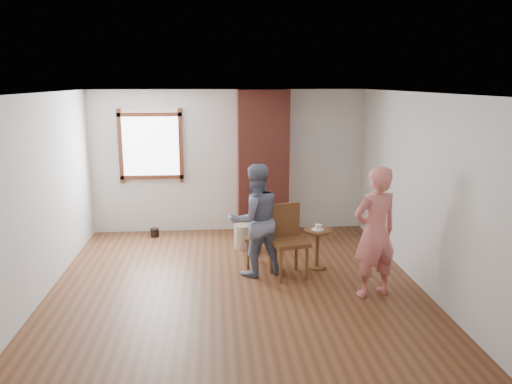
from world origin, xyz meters
TOP-DOWN VIEW (x-y plane):
  - ground at (0.00, 0.00)m, footprint 5.50×5.50m
  - room_shell at (-0.06, 0.61)m, footprint 5.04×5.52m
  - brick_chimney at (0.60, 2.50)m, footprint 0.90×0.50m
  - stoneware_crock at (0.19, 1.65)m, footprint 0.40×0.40m
  - dark_pot at (-1.36, 2.40)m, footprint 0.18×0.18m
  - dining_chair_left at (0.75, 0.42)m, footprint 0.58×0.58m
  - dining_chair_right at (0.43, 0.87)m, footprint 0.51×0.51m
  - side_table at (1.23, 0.63)m, footprint 0.40×0.40m
  - cake_plate at (1.23, 0.63)m, footprint 0.18×0.18m
  - cake_slice at (1.24, 0.63)m, footprint 0.08×0.07m
  - man at (0.30, 0.50)m, footprint 0.94×0.82m
  - person_pink at (1.76, -0.38)m, footprint 0.72×0.58m

SIDE VIEW (x-z plane):
  - ground at x=0.00m, z-range 0.00..0.00m
  - dark_pot at x=-1.36m, z-range 0.00..0.15m
  - stoneware_crock at x=0.19m, z-range 0.00..0.40m
  - side_table at x=1.23m, z-range 0.10..0.70m
  - dining_chair_right at x=0.43m, z-range 0.05..0.95m
  - dining_chair_left at x=0.75m, z-range 0.06..1.09m
  - cake_plate at x=1.23m, z-range 0.60..0.61m
  - cake_slice at x=1.24m, z-range 0.61..0.67m
  - man at x=0.30m, z-range 0.00..1.62m
  - person_pink at x=1.76m, z-range 0.00..1.72m
  - brick_chimney at x=0.60m, z-range 0.00..2.60m
  - room_shell at x=-0.06m, z-range 0.50..3.12m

